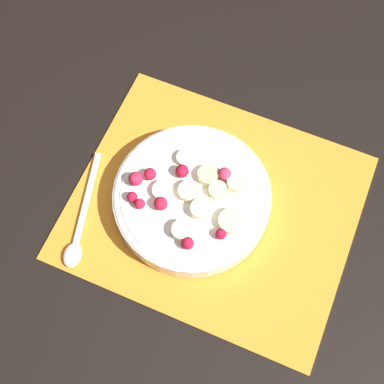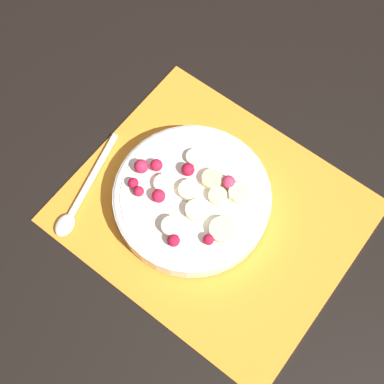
% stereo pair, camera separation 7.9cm
% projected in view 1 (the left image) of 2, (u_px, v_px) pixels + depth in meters
% --- Properties ---
extents(ground_plane, '(3.00, 3.00, 0.00)m').
position_uv_depth(ground_plane, '(214.00, 207.00, 0.83)').
color(ground_plane, black).
extents(placemat, '(0.43, 0.36, 0.01)m').
position_uv_depth(placemat, '(214.00, 207.00, 0.83)').
color(placemat, orange).
rests_on(placemat, ground_plane).
extents(fruit_bowl, '(0.24, 0.24, 0.06)m').
position_uv_depth(fruit_bowl, '(192.00, 198.00, 0.80)').
color(fruit_bowl, white).
rests_on(fruit_bowl, placemat).
extents(spoon, '(0.06, 0.19, 0.01)m').
position_uv_depth(spoon, '(79.00, 231.00, 0.80)').
color(spoon, silver).
rests_on(spoon, placemat).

